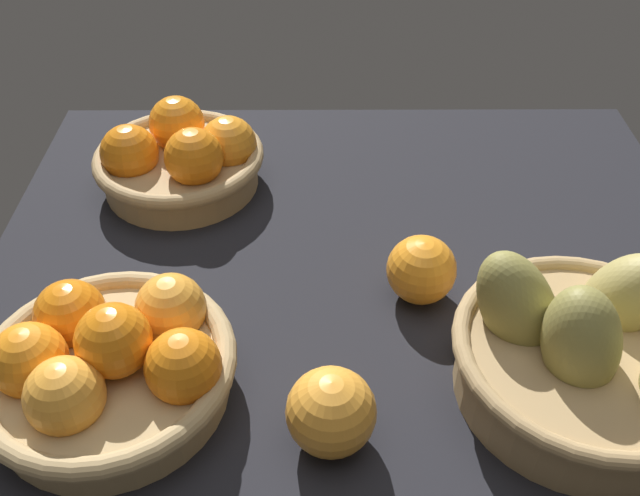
% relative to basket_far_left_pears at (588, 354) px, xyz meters
% --- Properties ---
extents(market_tray, '(0.84, 0.72, 0.03)m').
position_rel_basket_far_left_pears_xyz_m(market_tray, '(0.21, -0.17, -0.06)').
color(market_tray, black).
rests_on(market_tray, ground).
extents(basket_far_left_pears, '(0.25, 0.25, 0.15)m').
position_rel_basket_far_left_pears_xyz_m(basket_far_left_pears, '(0.00, 0.00, 0.00)').
color(basket_far_left_pears, tan).
rests_on(basket_far_left_pears, market_tray).
extents(basket_near_right, '(0.22, 0.22, 0.10)m').
position_rel_basket_far_left_pears_xyz_m(basket_near_right, '(0.42, -0.34, -0.01)').
color(basket_near_right, tan).
rests_on(basket_near_right, market_tray).
extents(basket_far_right, '(0.24, 0.24, 0.11)m').
position_rel_basket_far_left_pears_xyz_m(basket_far_right, '(0.44, 0.00, -0.01)').
color(basket_far_right, tan).
rests_on(basket_far_right, market_tray).
extents(loose_orange_front_gap, '(0.08, 0.08, 0.08)m').
position_rel_basket_far_left_pears_xyz_m(loose_orange_front_gap, '(0.23, 0.06, -0.01)').
color(loose_orange_front_gap, '#F49E33').
rests_on(loose_orange_front_gap, market_tray).
extents(loose_orange_back_gap, '(0.07, 0.07, 0.07)m').
position_rel_basket_far_left_pears_xyz_m(loose_orange_back_gap, '(0.14, -0.13, -0.01)').
color(loose_orange_back_gap, orange).
rests_on(loose_orange_back_gap, market_tray).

